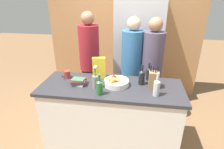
% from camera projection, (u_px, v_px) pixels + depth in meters
% --- Properties ---
extents(ground_plane, '(14.00, 14.00, 0.00)m').
position_uv_depth(ground_plane, '(111.00, 142.00, 2.75)').
color(ground_plane, brown).
extents(kitchen_island, '(1.81, 0.69, 0.94)m').
position_uv_depth(kitchen_island, '(111.00, 116.00, 2.56)').
color(kitchen_island, silver).
rests_on(kitchen_island, ground_plane).
extents(back_wall_wood, '(3.01, 0.12, 2.60)m').
position_uv_depth(back_wall_wood, '(124.00, 32.00, 3.72)').
color(back_wall_wood, '#AD7A4C').
rests_on(back_wall_wood, ground_plane).
extents(refrigerator, '(0.83, 0.63, 2.05)m').
position_uv_depth(refrigerator, '(138.00, 51.00, 3.47)').
color(refrigerator, '#B7B7BC').
rests_on(refrigerator, ground_plane).
extents(fruit_bowl, '(0.32, 0.32, 0.11)m').
position_uv_depth(fruit_bowl, '(116.00, 82.00, 2.38)').
color(fruit_bowl, silver).
rests_on(fruit_bowl, kitchen_island).
extents(knife_block, '(0.12, 0.10, 0.28)m').
position_uv_depth(knife_block, '(154.00, 80.00, 2.29)').
color(knife_block, olive).
rests_on(knife_block, kitchen_island).
extents(flower_vase, '(0.07, 0.07, 0.30)m').
position_uv_depth(flower_vase, '(95.00, 80.00, 2.28)').
color(flower_vase, gray).
rests_on(flower_vase, kitchen_island).
extents(cereal_box, '(0.18, 0.10, 0.29)m').
position_uv_depth(cereal_box, '(99.00, 68.00, 2.53)').
color(cereal_box, yellow).
rests_on(cereal_box, kitchen_island).
extents(coffee_mug, '(0.11, 0.10, 0.10)m').
position_uv_depth(coffee_mug, '(67.00, 74.00, 2.56)').
color(coffee_mug, '#99332D').
rests_on(coffee_mug, kitchen_island).
extents(book_stack, '(0.20, 0.16, 0.08)m').
position_uv_depth(book_stack, '(79.00, 82.00, 2.38)').
color(book_stack, '#B7A88E').
rests_on(book_stack, kitchen_island).
extents(bottle_oil, '(0.07, 0.07, 0.24)m').
position_uv_depth(bottle_oil, '(149.00, 73.00, 2.50)').
color(bottle_oil, black).
rests_on(bottle_oil, kitchen_island).
extents(bottle_vinegar, '(0.08, 0.08, 0.27)m').
position_uv_depth(bottle_vinegar, '(142.00, 77.00, 2.37)').
color(bottle_vinegar, black).
rests_on(bottle_vinegar, kitchen_island).
extents(bottle_wine, '(0.08, 0.08, 0.25)m').
position_uv_depth(bottle_wine, '(99.00, 87.00, 2.14)').
color(bottle_wine, '#286633').
rests_on(bottle_wine, kitchen_island).
extents(bottle_water, '(0.07, 0.07, 0.28)m').
position_uv_depth(bottle_water, '(157.00, 87.00, 2.11)').
color(bottle_water, '#B2BCC1').
rests_on(bottle_water, kitchen_island).
extents(person_at_sink, '(0.32, 0.32, 1.77)m').
position_uv_depth(person_at_sink, '(90.00, 60.00, 3.07)').
color(person_at_sink, '#383842').
rests_on(person_at_sink, ground_plane).
extents(person_in_blue, '(0.33, 0.33, 1.71)m').
position_uv_depth(person_in_blue, '(132.00, 66.00, 2.94)').
color(person_in_blue, '#383842').
rests_on(person_in_blue, ground_plane).
extents(person_in_red_tee, '(0.31, 0.31, 1.71)m').
position_uv_depth(person_in_red_tee, '(152.00, 68.00, 2.84)').
color(person_in_red_tee, '#383842').
rests_on(person_in_red_tee, ground_plane).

